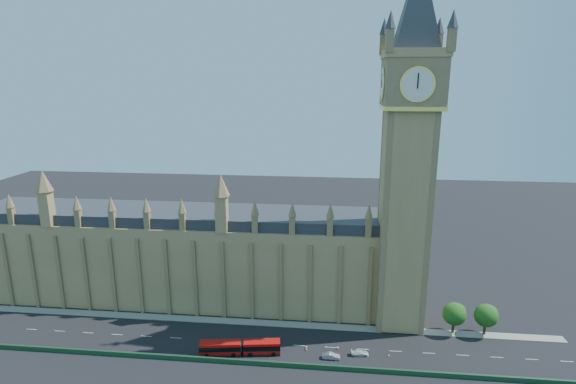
# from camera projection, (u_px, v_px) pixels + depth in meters

# --- Properties ---
(ground) EXTENTS (400.00, 400.00, 0.00)m
(ground) POSITION_uv_depth(u_px,v_px,m) (252.00, 343.00, 114.30)
(ground) COLOR black
(ground) RESTS_ON ground
(palace_westminster) EXTENTS (120.00, 20.00, 28.00)m
(palace_westminster) POSITION_uv_depth(u_px,v_px,m) (182.00, 255.00, 134.60)
(palace_westminster) COLOR #9C7C4B
(palace_westminster) RESTS_ON ground
(elizabeth_tower) EXTENTS (20.59, 20.59, 105.00)m
(elizabeth_tower) POSITION_uv_depth(u_px,v_px,m) (410.00, 123.00, 110.56)
(elizabeth_tower) COLOR #9C7C4B
(elizabeth_tower) RESTS_ON ground
(bridge_parapet) EXTENTS (160.00, 0.60, 1.20)m
(bridge_parapet) POSITION_uv_depth(u_px,v_px,m) (245.00, 362.00, 105.47)
(bridge_parapet) COLOR #1E4C2D
(bridge_parapet) RESTS_ON ground
(kerb_north) EXTENTS (160.00, 3.00, 0.16)m
(kerb_north) POSITION_uv_depth(u_px,v_px,m) (258.00, 323.00, 123.43)
(kerb_north) COLOR gray
(kerb_north) RESTS_ON ground
(tree_east_near) EXTENTS (6.00, 6.00, 8.50)m
(tree_east_near) POSITION_uv_depth(u_px,v_px,m) (455.00, 313.00, 117.39)
(tree_east_near) COLOR #382619
(tree_east_near) RESTS_ON ground
(tree_east_far) EXTENTS (6.00, 6.00, 8.50)m
(tree_east_far) POSITION_uv_depth(u_px,v_px,m) (487.00, 315.00, 116.59)
(tree_east_far) COLOR #382619
(tree_east_far) RESTS_ON ground
(red_bus) EXTENTS (19.75, 5.44, 3.32)m
(red_bus) POSITION_uv_depth(u_px,v_px,m) (240.00, 347.00, 109.24)
(red_bus) COLOR #B90E0C
(red_bus) RESTS_ON ground
(car_grey) EXTENTS (5.01, 2.57, 1.63)m
(car_grey) POSITION_uv_depth(u_px,v_px,m) (241.00, 349.00, 110.19)
(car_grey) COLOR #464A4F
(car_grey) RESTS_ON ground
(car_silver) EXTENTS (4.31, 1.56, 1.41)m
(car_silver) POSITION_uv_depth(u_px,v_px,m) (331.00, 356.00, 107.56)
(car_silver) COLOR #9B9DA2
(car_silver) RESTS_ON ground
(car_white) EXTENTS (4.44, 2.20, 1.24)m
(car_white) POSITION_uv_depth(u_px,v_px,m) (360.00, 353.00, 108.94)
(car_white) COLOR silver
(car_white) RESTS_ON ground
(cone_a) EXTENTS (0.58, 0.58, 0.78)m
(cone_a) POSITION_uv_depth(u_px,v_px,m) (307.00, 347.00, 111.70)
(cone_a) COLOR black
(cone_a) RESTS_ON ground
(cone_b) EXTENTS (0.55, 0.55, 0.67)m
(cone_b) POSITION_uv_depth(u_px,v_px,m) (306.00, 349.00, 110.84)
(cone_b) COLOR black
(cone_b) RESTS_ON ground
(cone_c) EXTENTS (0.49, 0.49, 0.63)m
(cone_c) POSITION_uv_depth(u_px,v_px,m) (389.00, 356.00, 108.36)
(cone_c) COLOR black
(cone_c) RESTS_ON ground
(cone_d) EXTENTS (0.63, 0.63, 0.76)m
(cone_d) POSITION_uv_depth(u_px,v_px,m) (338.00, 348.00, 111.41)
(cone_d) COLOR black
(cone_d) RESTS_ON ground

